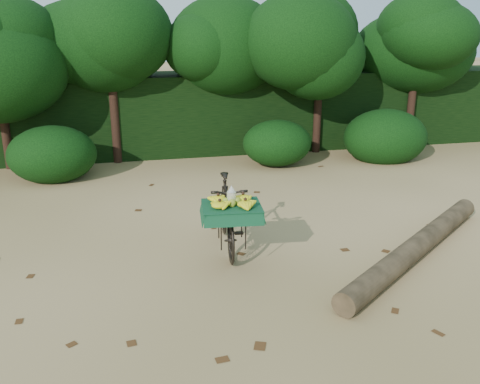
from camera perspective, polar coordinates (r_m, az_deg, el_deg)
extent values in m
plane|color=tan|center=(6.60, 2.65, -7.30)|extent=(80.00, 80.00, 0.00)
imported|color=black|center=(6.69, -1.48, -2.44)|extent=(0.62, 1.65, 0.97)
cube|color=black|center=(6.02, -0.94, -1.66)|extent=(0.39, 0.46, 0.02)
cube|color=#144E27|center=(6.01, -0.95, -1.52)|extent=(0.75, 0.65, 0.01)
ellipsoid|color=olive|center=(6.01, -0.31, -1.04)|extent=(0.09, 0.07, 0.10)
ellipsoid|color=olive|center=(6.05, -1.01, -0.89)|extent=(0.09, 0.07, 0.10)
ellipsoid|color=olive|center=(5.99, -1.59, -1.09)|extent=(0.09, 0.07, 0.10)
ellipsoid|color=olive|center=(5.94, -0.89, -1.25)|extent=(0.09, 0.07, 0.10)
cylinder|color=#EAE5C6|center=(5.99, -0.96, -0.63)|extent=(0.11, 0.11, 0.14)
cylinder|color=brown|center=(6.94, 19.27, -5.77)|extent=(3.25, 2.52, 0.28)
cube|color=black|center=(12.30, -5.36, 8.92)|extent=(26.00, 1.80, 1.80)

